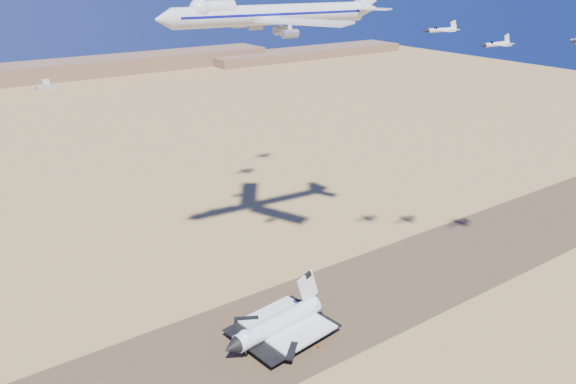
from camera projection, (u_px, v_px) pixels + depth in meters
ground at (270, 335)px, 189.93m from camera, size 1200.00×1200.00×0.00m
runway at (270, 335)px, 189.92m from camera, size 600.00×50.00×0.06m
ridgeline at (58, 73)px, 622.70m from camera, size 960.00×90.00×18.00m
shuttle at (278, 325)px, 185.61m from camera, size 41.72×28.86×20.49m
carrier_747 at (266, 15)px, 189.95m from camera, size 85.37×65.80×21.23m
crew_a at (309, 344)px, 183.79m from camera, size 0.48×0.70×1.86m
crew_b at (308, 344)px, 183.66m from camera, size 0.91×0.99×1.77m
crew_c at (319, 346)px, 182.39m from camera, size 1.25×0.94×1.91m
chase_jet_a at (441, 30)px, 176.17m from camera, size 13.85×7.63×3.46m
chase_jet_b at (496, 44)px, 179.90m from camera, size 14.74×7.77×3.67m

